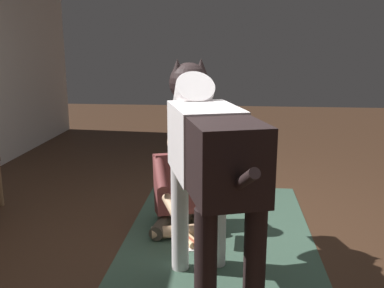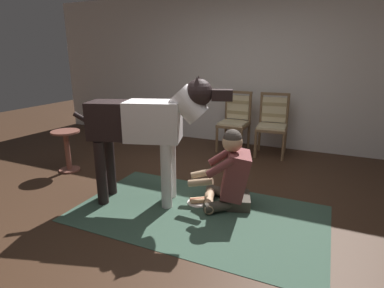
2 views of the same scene
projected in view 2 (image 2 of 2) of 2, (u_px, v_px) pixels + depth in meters
The scene contains 9 objects.
ground_plane at pixel (193, 207), 3.27m from camera, with size 14.39×14.39×0.00m, color #3C2719.
back_wall at pixel (256, 71), 5.22m from camera, with size 8.32×0.10×2.60m, color silver.
area_rug at pixel (198, 213), 3.12m from camera, with size 2.50×1.43×0.01m, color #365040.
dining_chair_left_of_pair at pixel (235, 118), 5.11m from camera, with size 0.48×0.48×0.98m.
dining_chair_right_of_pair at pixel (273, 121), 4.87m from camera, with size 0.49×0.50×0.98m.
person_sitting_on_floor at pixel (230, 175), 3.22m from camera, with size 0.72×0.59×0.84m.
large_dog at pixel (147, 124), 3.17m from camera, with size 1.62×0.66×1.37m.
hot_dog_on_plate at pixel (199, 201), 3.34m from camera, with size 0.25×0.25×0.06m.
round_side_table at pixel (67, 148), 4.20m from camera, with size 0.38×0.38×0.57m.
Camera 2 is at (1.19, -2.69, 1.56)m, focal length 28.63 mm.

